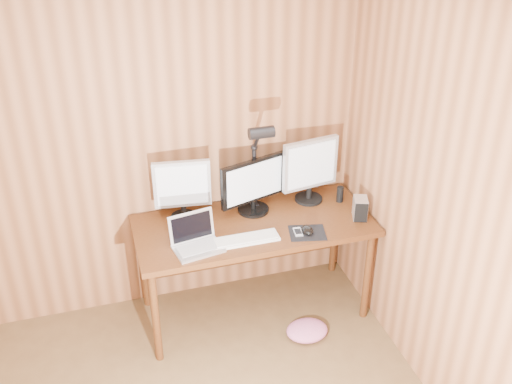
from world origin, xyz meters
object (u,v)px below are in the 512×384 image
monitor_left (182,189)px  monitor_right (310,168)px  keyboard (246,239)px  hard_drive (360,208)px  mouse (307,230)px  phone (298,232)px  desk_lamp (258,155)px  speaker (340,194)px  desk (251,233)px  laptop (195,239)px  monitor_center (253,185)px

monitor_left → monitor_right: monitor_right is taller
keyboard → hard_drive: hard_drive is taller
mouse → phone: (-0.06, 0.02, -0.02)m
monitor_left → desk_lamp: size_ratio=0.60×
mouse → phone: size_ratio=1.04×
speaker → mouse: bearing=-139.1°
desk → keyboard: bearing=-113.2°
desk_lamp → desk: bearing=-134.7°
laptop → desk_lamp: 0.69m
laptop → keyboard: size_ratio=0.77×
laptop → keyboard: 0.33m
keyboard → mouse: bearing=-4.6°
monitor_center → speaker: size_ratio=4.20×
phone → desk_lamp: size_ratio=0.15×
monitor_left → mouse: bearing=-22.0°
keyboard → monitor_center: bearing=65.7°
monitor_center → speaker: bearing=-22.3°
mouse → desk: bearing=135.9°
hard_drive → speaker: hard_drive is taller
speaker → monitor_right: bearing=158.1°
desk → monitor_center: monitor_center is taller
hard_drive → laptop: bearing=-159.5°
monitor_right → desk_lamp: desk_lamp is taller
phone → speaker: 0.53m
laptop → speaker: size_ratio=2.85×
monitor_left → hard_drive: size_ratio=2.76×
monitor_right → keyboard: bearing=-156.6°
keyboard → desk_lamp: 0.56m
monitor_center → hard_drive: 0.74m
monitor_center → speaker: (0.63, -0.05, -0.14)m
mouse → speaker: 0.49m
monitor_left → laptop: 0.40m
laptop → phone: bearing=-13.8°
monitor_left → keyboard: (0.33, -0.39, -0.22)m
speaker → laptop: bearing=-166.8°
desk_lamp → laptop: bearing=-144.3°
desk → phone: phone is taller
monitor_center → laptop: size_ratio=1.47×
mouse → hard_drive: size_ratio=0.72×
hard_drive → monitor_left: bearing=-176.8°
phone → monitor_left: bearing=157.6°
desk → monitor_right: (0.47, 0.12, 0.38)m
laptop → hard_drive: size_ratio=2.13×
monitor_right → desk_lamp: (-0.40, -0.06, 0.19)m
desk → monitor_center: 0.34m
monitor_center → phone: 0.45m
monitor_right → speaker: monitor_right is taller
monitor_center → phone: bearing=-78.2°
speaker → monitor_center: bearing=175.1°
monitor_left → desk_lamp: (0.50, -0.08, 0.21)m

